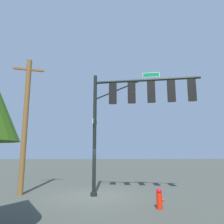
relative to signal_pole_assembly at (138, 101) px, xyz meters
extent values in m
plane|color=#41453D|center=(-2.46, 0.47, -5.16)|extent=(120.00, 120.00, 0.00)
cylinder|color=black|center=(-2.46, 0.47, -1.76)|extent=(0.20, 0.20, 6.78)
cylinder|color=black|center=(-2.46, 0.47, -5.06)|extent=(0.36, 0.36, 0.20)
cylinder|color=black|center=(0.44, -0.12, 1.19)|extent=(5.82, 1.32, 0.14)
cylinder|color=black|center=(-1.15, 0.21, 0.69)|extent=(2.65, 0.62, 1.07)
cube|color=yellow|center=(-1.40, 0.26, 0.44)|extent=(0.38, 0.41, 1.10)
cube|color=black|center=(-1.44, 0.06, 0.44)|extent=(0.44, 0.12, 1.22)
sphere|color=maroon|center=(-1.37, 0.46, 0.78)|extent=(0.22, 0.22, 0.22)
cylinder|color=yellow|center=(-1.36, 0.52, 0.83)|extent=(0.25, 0.18, 0.23)
sphere|color=#855607|center=(-1.37, 0.46, 0.44)|extent=(0.22, 0.22, 0.22)
cylinder|color=yellow|center=(-1.36, 0.52, 0.49)|extent=(0.25, 0.18, 0.23)
sphere|color=#20FF59|center=(-1.37, 0.46, 0.10)|extent=(0.22, 0.22, 0.22)
cylinder|color=yellow|center=(-1.36, 0.52, 0.15)|extent=(0.25, 0.18, 0.23)
cube|color=yellow|center=(-0.35, 0.04, 0.44)|extent=(0.39, 0.42, 1.10)
cube|color=black|center=(-0.39, -0.15, 0.44)|extent=(0.44, 0.13, 1.22)
sphere|color=maroon|center=(-0.31, 0.24, 0.78)|extent=(0.22, 0.22, 0.22)
cylinder|color=yellow|center=(-0.30, 0.30, 0.83)|extent=(0.26, 0.19, 0.23)
sphere|color=#855607|center=(-0.31, 0.24, 0.44)|extent=(0.22, 0.22, 0.22)
cylinder|color=yellow|center=(-0.30, 0.30, 0.49)|extent=(0.26, 0.19, 0.23)
sphere|color=#20FF59|center=(-0.31, 0.24, 0.10)|extent=(0.22, 0.22, 0.22)
cylinder|color=yellow|center=(-0.30, 0.30, 0.15)|extent=(0.26, 0.19, 0.23)
cube|color=yellow|center=(0.70, -0.17, 0.44)|extent=(0.38, 0.41, 1.10)
cube|color=black|center=(0.66, -0.37, 0.44)|extent=(0.44, 0.12, 1.22)
sphere|color=maroon|center=(0.74, 0.03, 0.78)|extent=(0.22, 0.22, 0.22)
cylinder|color=yellow|center=(0.75, 0.08, 0.83)|extent=(0.25, 0.18, 0.23)
sphere|color=#855607|center=(0.74, 0.03, 0.44)|extent=(0.22, 0.22, 0.22)
cylinder|color=yellow|center=(0.75, 0.08, 0.49)|extent=(0.25, 0.18, 0.23)
sphere|color=#20FF59|center=(0.74, 0.03, 0.10)|extent=(0.22, 0.22, 0.22)
cylinder|color=yellow|center=(0.75, 0.08, 0.15)|extent=(0.25, 0.18, 0.23)
cube|color=gold|center=(1.75, -0.39, 0.44)|extent=(0.38, 0.41, 1.10)
cube|color=black|center=(1.72, -0.58, 0.44)|extent=(0.44, 0.12, 1.22)
sphere|color=maroon|center=(1.79, -0.19, 0.78)|extent=(0.22, 0.22, 0.22)
cylinder|color=gold|center=(1.80, -0.13, 0.83)|extent=(0.25, 0.18, 0.23)
sphere|color=#855607|center=(1.79, -0.19, 0.44)|extent=(0.22, 0.22, 0.22)
cylinder|color=gold|center=(1.80, -0.13, 0.49)|extent=(0.25, 0.18, 0.23)
sphere|color=#20FF59|center=(1.79, -0.19, 0.10)|extent=(0.22, 0.22, 0.22)
cylinder|color=gold|center=(1.80, -0.13, 0.15)|extent=(0.25, 0.18, 0.23)
cube|color=yellow|center=(2.81, -0.60, 0.44)|extent=(0.38, 0.41, 1.10)
cube|color=black|center=(2.77, -0.80, 0.44)|extent=(0.44, 0.12, 1.22)
sphere|color=maroon|center=(2.84, -0.40, 0.78)|extent=(0.22, 0.22, 0.22)
cylinder|color=yellow|center=(2.85, -0.35, 0.83)|extent=(0.25, 0.18, 0.23)
sphere|color=#855607|center=(2.84, -0.40, 0.44)|extent=(0.22, 0.22, 0.22)
cylinder|color=yellow|center=(2.85, -0.35, 0.49)|extent=(0.25, 0.18, 0.23)
sphere|color=#20FF59|center=(2.84, -0.40, 0.10)|extent=(0.22, 0.22, 0.22)
cylinder|color=yellow|center=(2.85, -0.35, 0.15)|extent=(0.25, 0.18, 0.23)
cube|color=white|center=(0.73, -0.18, 1.49)|extent=(0.92, 0.21, 0.26)
cube|color=#09713A|center=(0.73, -0.18, 1.49)|extent=(0.89, 0.21, 0.22)
cube|color=white|center=(-2.46, 0.47, -1.11)|extent=(0.21, 0.92, 0.26)
cube|color=#177B25|center=(-2.46, 0.47, -1.11)|extent=(0.21, 0.89, 0.22)
cylinder|color=brown|center=(-6.53, 0.90, -1.21)|extent=(0.30, 0.30, 7.89)
cube|color=brown|center=(-6.53, 0.90, 2.13)|extent=(1.77, 0.56, 0.12)
cylinder|color=red|center=(0.42, -2.34, -4.83)|extent=(0.24, 0.24, 0.65)
sphere|color=red|center=(0.42, -2.34, -4.44)|extent=(0.22, 0.22, 0.22)
cylinder|color=red|center=(0.57, -2.34, -4.80)|extent=(0.12, 0.10, 0.10)
camera|label=1|loc=(-1.90, -11.93, -2.80)|focal=35.08mm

